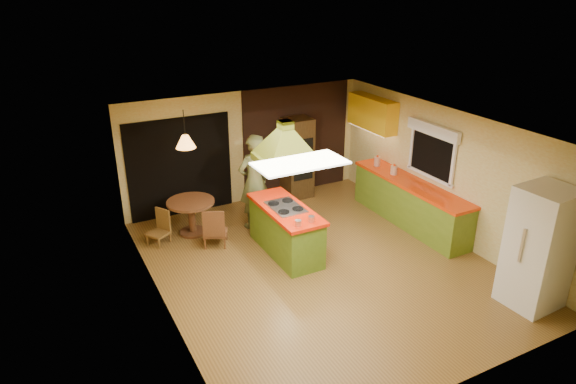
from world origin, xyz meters
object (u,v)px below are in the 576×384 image
kitchen_island (286,230)px  man (254,182)px  canister_large (377,161)px  dining_table (191,211)px  wall_oven (297,158)px  refrigerator (539,248)px

kitchen_island → man: bearing=92.2°
canister_large → dining_table: bearing=172.3°
wall_oven → canister_large: wall_oven is taller
kitchen_island → wall_oven: (1.45, 2.24, 0.46)m
kitchen_island → man: man is taller
kitchen_island → refrigerator: size_ratio=0.94×
man → wall_oven: bearing=-155.8°
kitchen_island → canister_large: size_ratio=9.13×
man → kitchen_island: bearing=83.3°
wall_oven → dining_table: wall_oven is taller
kitchen_island → dining_table: kitchen_island is taller
man → canister_large: 2.80m
refrigerator → canister_large: (0.08, 4.14, 0.06)m
canister_large → man: bearing=174.2°
kitchen_island → refrigerator: (2.65, -3.16, 0.50)m
canister_large → refrigerator: bearing=-91.1°
refrigerator → canister_large: size_ratio=9.67×
kitchen_island → dining_table: size_ratio=1.96×
kitchen_island → dining_table: bearing=130.2°
kitchen_island → canister_large: (2.73, 0.98, 0.56)m
man → canister_large: size_ratio=9.71×
dining_table → kitchen_island: bearing=-49.7°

